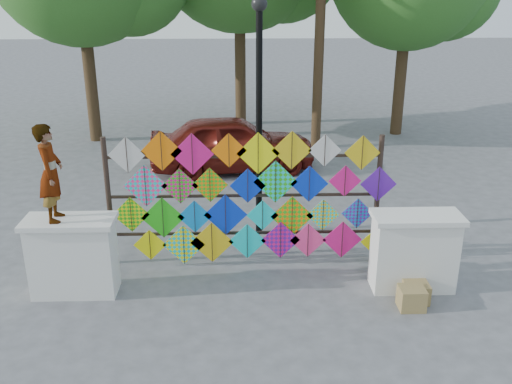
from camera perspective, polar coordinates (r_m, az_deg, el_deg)
ground at (r=9.55m, az=-1.10°, el=-9.11°), size 80.00×80.00×0.00m
parapet_left at (r=9.43m, az=-17.83°, el=-6.11°), size 1.40×0.65×1.28m
parapet_right at (r=9.48m, az=15.52°, el=-5.72°), size 1.40×0.65×1.28m
kite_rack at (r=9.68m, az=-1.00°, el=-0.72°), size 4.93×0.24×2.41m
vendor_woman at (r=8.98m, az=-19.87°, el=1.80°), size 0.41×0.58×1.50m
sedan at (r=14.79m, az=-2.37°, el=4.90°), size 4.41×2.21×1.44m
lamppost at (r=10.49m, az=0.31°, el=9.41°), size 0.28×0.28×4.46m
cardboard_box_near at (r=9.13m, az=15.29°, el=-10.20°), size 0.39×0.34×0.34m
cardboard_box_far at (r=9.33m, az=15.70°, el=-9.63°), size 0.37×0.34×0.31m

